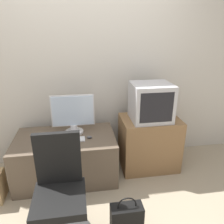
{
  "coord_description": "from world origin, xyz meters",
  "views": [
    {
      "loc": [
        -0.11,
        -1.49,
        1.77
      ],
      "look_at": [
        0.28,
        0.95,
        0.8
      ],
      "focal_mm": 35.0,
      "sensor_mm": 36.0,
      "label": 1
    }
  ],
  "objects_px": {
    "crt_tv": "(151,102)",
    "mouse": "(89,137)",
    "office_chair": "(60,198)",
    "handbag": "(127,219)",
    "main_monitor": "(73,115)",
    "keyboard": "(71,140)"
  },
  "relations": [
    {
      "from": "keyboard",
      "to": "mouse",
      "type": "height_order",
      "value": "mouse"
    },
    {
      "from": "keyboard",
      "to": "crt_tv",
      "type": "height_order",
      "value": "crt_tv"
    },
    {
      "from": "keyboard",
      "to": "handbag",
      "type": "bearing_deg",
      "value": -59.76
    },
    {
      "from": "crt_tv",
      "to": "office_chair",
      "type": "distance_m",
      "value": 1.47
    },
    {
      "from": "crt_tv",
      "to": "handbag",
      "type": "bearing_deg",
      "value": -117.43
    },
    {
      "from": "crt_tv",
      "to": "office_chair",
      "type": "xyz_separation_m",
      "value": [
        -1.07,
        -0.87,
        -0.52
      ]
    },
    {
      "from": "office_chair",
      "to": "handbag",
      "type": "xyz_separation_m",
      "value": [
        0.57,
        -0.09,
        -0.25
      ]
    },
    {
      "from": "main_monitor",
      "to": "handbag",
      "type": "bearing_deg",
      "value": -66.78
    },
    {
      "from": "main_monitor",
      "to": "office_chair",
      "type": "distance_m",
      "value": 1.03
    },
    {
      "from": "main_monitor",
      "to": "handbag",
      "type": "xyz_separation_m",
      "value": [
        0.44,
        -1.03,
        -0.63
      ]
    },
    {
      "from": "mouse",
      "to": "crt_tv",
      "type": "height_order",
      "value": "crt_tv"
    },
    {
      "from": "keyboard",
      "to": "office_chair",
      "type": "distance_m",
      "value": 0.76
    },
    {
      "from": "crt_tv",
      "to": "handbag",
      "type": "height_order",
      "value": "crt_tv"
    },
    {
      "from": "keyboard",
      "to": "handbag",
      "type": "xyz_separation_m",
      "value": [
        0.48,
        -0.83,
        -0.4
      ]
    },
    {
      "from": "keyboard",
      "to": "crt_tv",
      "type": "distance_m",
      "value": 1.05
    },
    {
      "from": "mouse",
      "to": "office_chair",
      "type": "distance_m",
      "value": 0.83
    },
    {
      "from": "main_monitor",
      "to": "office_chair",
      "type": "height_order",
      "value": "main_monitor"
    },
    {
      "from": "crt_tv",
      "to": "mouse",
      "type": "bearing_deg",
      "value": -171.16
    },
    {
      "from": "main_monitor",
      "to": "keyboard",
      "type": "distance_m",
      "value": 0.31
    },
    {
      "from": "office_chair",
      "to": "keyboard",
      "type": "bearing_deg",
      "value": 83.45
    },
    {
      "from": "keyboard",
      "to": "mouse",
      "type": "xyz_separation_m",
      "value": [
        0.22,
        0.01,
        0.01
      ]
    },
    {
      "from": "handbag",
      "to": "crt_tv",
      "type": "bearing_deg",
      "value": 62.57
    }
  ]
}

